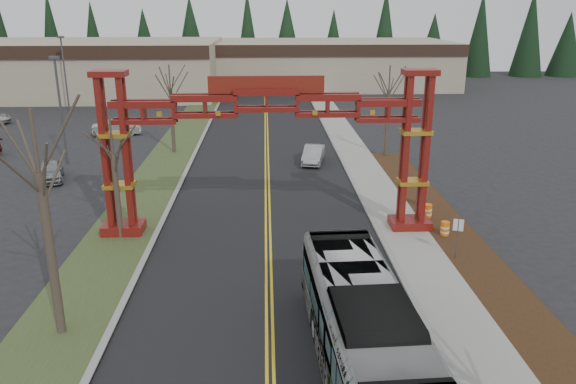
{
  "coord_description": "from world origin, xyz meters",
  "views": [
    {
      "loc": [
        -0.05,
        -11.25,
        11.9
      ],
      "look_at": [
        1.02,
        15.53,
        3.1
      ],
      "focal_mm": 35.0,
      "sensor_mm": 36.0,
      "label": 1
    }
  ],
  "objects_px": {
    "bare_tree_median_far": "(170,90)",
    "barrel_south": "(445,229)",
    "bare_tree_median_near": "(39,175)",
    "gateway_arch": "(267,126)",
    "bare_tree_right_far": "(389,91)",
    "bare_tree_median_mid": "(113,155)",
    "light_pole_far": "(64,68)",
    "barrel_mid": "(428,212)",
    "parked_car_near_a": "(50,171)",
    "street_sign": "(458,231)",
    "parked_car_far_a": "(117,128)",
    "retail_building_west": "(56,68)",
    "retail_building_east": "(328,63)",
    "barrel_north": "(421,200)",
    "silver_sedan": "(313,154)",
    "light_pole_near": "(60,103)",
    "transit_bus": "(364,334)"
  },
  "relations": [
    {
      "from": "retail_building_west",
      "to": "retail_building_east",
      "type": "relative_size",
      "value": 1.21
    },
    {
      "from": "bare_tree_median_mid",
      "to": "parked_car_far_a",
      "type": "bearing_deg",
      "value": 104.27
    },
    {
      "from": "bare_tree_median_far",
      "to": "barrel_south",
      "type": "xyz_separation_m",
      "value": [
        17.63,
        -19.56,
        -4.93
      ]
    },
    {
      "from": "light_pole_near",
      "to": "retail_building_east",
      "type": "bearing_deg",
      "value": 60.92
    },
    {
      "from": "bare_tree_median_near",
      "to": "gateway_arch",
      "type": "bearing_deg",
      "value": 51.56
    },
    {
      "from": "retail_building_west",
      "to": "silver_sedan",
      "type": "height_order",
      "value": "retail_building_west"
    },
    {
      "from": "barrel_mid",
      "to": "bare_tree_right_far",
      "type": "bearing_deg",
      "value": 87.87
    },
    {
      "from": "light_pole_far",
      "to": "bare_tree_right_far",
      "type": "bearing_deg",
      "value": -34.91
    },
    {
      "from": "retail_building_east",
      "to": "bare_tree_median_far",
      "type": "distance_m",
      "value": 47.24
    },
    {
      "from": "retail_building_west",
      "to": "silver_sedan",
      "type": "distance_m",
      "value": 52.03
    },
    {
      "from": "barrel_south",
      "to": "bare_tree_median_mid",
      "type": "bearing_deg",
      "value": 178.14
    },
    {
      "from": "light_pole_far",
      "to": "street_sign",
      "type": "xyz_separation_m",
      "value": [
        33.32,
        -44.29,
        -3.53
      ]
    },
    {
      "from": "gateway_arch",
      "to": "barrel_north",
      "type": "distance_m",
      "value": 11.63
    },
    {
      "from": "street_sign",
      "to": "barrel_north",
      "type": "bearing_deg",
      "value": 87.31
    },
    {
      "from": "bare_tree_median_mid",
      "to": "light_pole_near",
      "type": "distance_m",
      "value": 17.69
    },
    {
      "from": "bare_tree_median_mid",
      "to": "barrel_mid",
      "type": "bearing_deg",
      "value": 7.15
    },
    {
      "from": "parked_car_near_a",
      "to": "street_sign",
      "type": "relative_size",
      "value": 1.91
    },
    {
      "from": "bare_tree_median_near",
      "to": "light_pole_near",
      "type": "bearing_deg",
      "value": 107.79
    },
    {
      "from": "street_sign",
      "to": "barrel_mid",
      "type": "relative_size",
      "value": 2.37
    },
    {
      "from": "light_pole_far",
      "to": "barrel_mid",
      "type": "relative_size",
      "value": 9.62
    },
    {
      "from": "bare_tree_median_near",
      "to": "bare_tree_median_far",
      "type": "xyz_separation_m",
      "value": [
        0.0,
        28.4,
        -0.96
      ]
    },
    {
      "from": "barrel_south",
      "to": "parked_car_far_a",
      "type": "bearing_deg",
      "value": 132.17
    },
    {
      "from": "bare_tree_median_far",
      "to": "bare_tree_median_near",
      "type": "bearing_deg",
      "value": -90.0
    },
    {
      "from": "barrel_south",
      "to": "barrel_north",
      "type": "distance_m",
      "value": 4.81
    },
    {
      "from": "street_sign",
      "to": "gateway_arch",
      "type": "bearing_deg",
      "value": 155.5
    },
    {
      "from": "bare_tree_median_far",
      "to": "light_pole_near",
      "type": "height_order",
      "value": "light_pole_near"
    },
    {
      "from": "bare_tree_median_near",
      "to": "street_sign",
      "type": "height_order",
      "value": "bare_tree_median_near"
    },
    {
      "from": "barrel_south",
      "to": "retail_building_west",
      "type": "bearing_deg",
      "value": 125.68
    },
    {
      "from": "retail_building_west",
      "to": "bare_tree_median_near",
      "type": "height_order",
      "value": "bare_tree_median_near"
    },
    {
      "from": "gateway_arch",
      "to": "bare_tree_median_far",
      "type": "height_order",
      "value": "gateway_arch"
    },
    {
      "from": "gateway_arch",
      "to": "parked_car_far_a",
      "type": "xyz_separation_m",
      "value": [
        -14.68,
        25.61,
        -5.23
      ]
    },
    {
      "from": "parked_car_far_a",
      "to": "bare_tree_median_mid",
      "type": "xyz_separation_m",
      "value": [
        6.68,
        -26.27,
        3.9
      ]
    },
    {
      "from": "retail_building_west",
      "to": "light_pole_far",
      "type": "height_order",
      "value": "light_pole_far"
    },
    {
      "from": "bare_tree_median_near",
      "to": "bare_tree_median_mid",
      "type": "distance_m",
      "value": 9.56
    },
    {
      "from": "bare_tree_median_far",
      "to": "light_pole_far",
      "type": "height_order",
      "value": "light_pole_far"
    },
    {
      "from": "bare_tree_median_far",
      "to": "bare_tree_right_far",
      "type": "height_order",
      "value": "bare_tree_right_far"
    },
    {
      "from": "transit_bus",
      "to": "parked_car_near_a",
      "type": "height_order",
      "value": "transit_bus"
    },
    {
      "from": "transit_bus",
      "to": "barrel_north",
      "type": "xyz_separation_m",
      "value": [
        6.5,
        16.84,
        -1.18
      ]
    },
    {
      "from": "bare_tree_median_mid",
      "to": "bare_tree_median_near",
      "type": "bearing_deg",
      "value": -90.0
    },
    {
      "from": "barrel_south",
      "to": "parked_car_near_a",
      "type": "bearing_deg",
      "value": 155.27
    },
    {
      "from": "parked_car_far_a",
      "to": "bare_tree_median_mid",
      "type": "height_order",
      "value": "bare_tree_median_mid"
    },
    {
      "from": "bare_tree_right_far",
      "to": "barrel_north",
      "type": "xyz_separation_m",
      "value": [
        -0.38,
        -12.73,
        -5.01
      ]
    },
    {
      "from": "parked_car_far_a",
      "to": "bare_tree_right_far",
      "type": "height_order",
      "value": "bare_tree_right_far"
    },
    {
      "from": "bare_tree_median_near",
      "to": "light_pole_far",
      "type": "height_order",
      "value": "light_pole_far"
    },
    {
      "from": "retail_building_east",
      "to": "street_sign",
      "type": "bearing_deg",
      "value": -90.65
    },
    {
      "from": "light_pole_near",
      "to": "bare_tree_median_mid",
      "type": "bearing_deg",
      "value": -62.86
    },
    {
      "from": "silver_sedan",
      "to": "street_sign",
      "type": "distance_m",
      "value": 19.5
    },
    {
      "from": "bare_tree_median_far",
      "to": "silver_sedan",
      "type": "bearing_deg",
      "value": -18.13
    },
    {
      "from": "bare_tree_median_far",
      "to": "light_pole_far",
      "type": "bearing_deg",
      "value": 126.46
    },
    {
      "from": "bare_tree_right_far",
      "to": "bare_tree_median_mid",
      "type": "bearing_deg",
      "value": -136.69
    }
  ]
}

